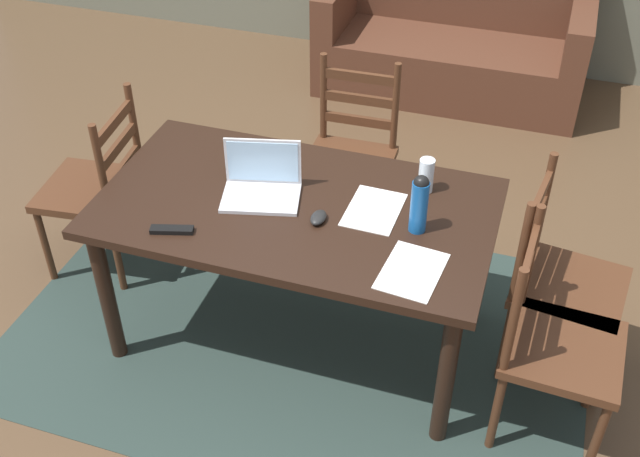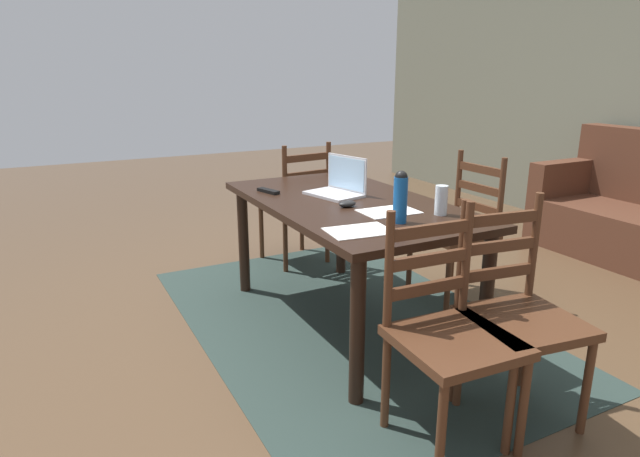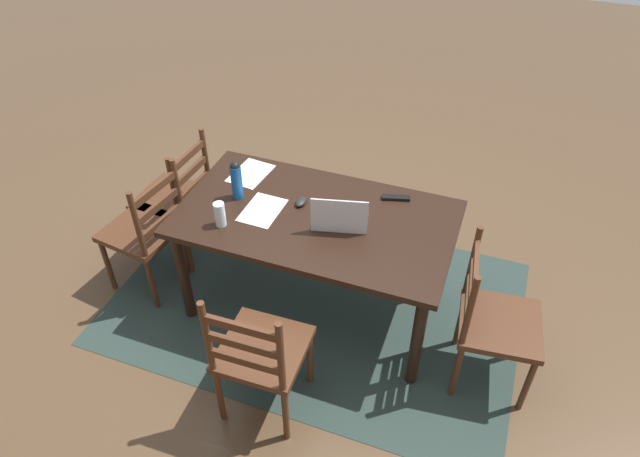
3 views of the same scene
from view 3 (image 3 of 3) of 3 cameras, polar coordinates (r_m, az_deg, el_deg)
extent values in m
plane|color=brown|center=(3.89, -0.38, -7.38)|extent=(14.00, 14.00, 0.00)
cube|color=#283833|center=(3.89, -0.38, -7.35)|extent=(2.64, 1.74, 0.01)
cube|color=black|center=(3.39, -0.43, 0.99)|extent=(1.64, 0.92, 0.04)
cylinder|color=black|center=(3.79, 12.17, -2.48)|extent=(0.07, 0.07, 0.71)
cylinder|color=black|center=(4.14, -8.18, 2.30)|extent=(0.07, 0.07, 0.71)
cylinder|color=black|center=(3.27, 9.64, -10.99)|extent=(0.07, 0.07, 0.71)
cylinder|color=black|center=(3.67, -13.45, -4.58)|extent=(0.07, 0.07, 0.71)
cube|color=#4C2B19|center=(3.09, -5.67, -11.88)|extent=(0.45, 0.45, 0.04)
cylinder|color=#4C2B19|center=(3.43, -7.13, -11.07)|extent=(0.04, 0.04, 0.43)
cylinder|color=#4C2B19|center=(3.33, -1.01, -12.78)|extent=(0.04, 0.04, 0.43)
cylinder|color=#4C2B19|center=(3.24, -9.97, -15.98)|extent=(0.04, 0.04, 0.43)
cylinder|color=#4C2B19|center=(3.13, -3.44, -18.04)|extent=(0.04, 0.04, 0.43)
cylinder|color=#4C2B19|center=(2.85, -11.17, -10.68)|extent=(0.04, 0.04, 0.50)
cylinder|color=#4C2B19|center=(2.73, -3.92, -12.84)|extent=(0.04, 0.04, 0.50)
cube|color=#4C2B19|center=(2.86, -7.46, -13.00)|extent=(0.36, 0.03, 0.05)
cube|color=#4C2B19|center=(2.76, -7.69, -11.44)|extent=(0.36, 0.03, 0.05)
cube|color=#4C2B19|center=(2.66, -7.92, -9.77)|extent=(0.36, 0.03, 0.05)
cube|color=#4C2B19|center=(4.14, -14.57, 2.93)|extent=(0.46, 0.46, 0.04)
cylinder|color=#4C2B19|center=(4.28, -17.55, -0.43)|extent=(0.04, 0.04, 0.43)
cylinder|color=#4C2B19|center=(4.50, -14.70, 2.47)|extent=(0.04, 0.04, 0.43)
cylinder|color=#4C2B19|center=(4.08, -13.36, -1.82)|extent=(0.04, 0.04, 0.43)
cylinder|color=#4C2B19|center=(4.31, -10.59, 1.28)|extent=(0.04, 0.04, 0.43)
cylinder|color=#4C2B19|center=(3.77, -14.33, 3.62)|extent=(0.04, 0.04, 0.50)
cylinder|color=#4C2B19|center=(4.02, -11.29, 6.63)|extent=(0.04, 0.04, 0.50)
cube|color=#4C2B19|center=(3.95, -12.56, 3.99)|extent=(0.04, 0.36, 0.05)
cube|color=#4C2B19|center=(3.88, -12.82, 5.48)|extent=(0.04, 0.36, 0.05)
cube|color=#4C2B19|center=(3.81, -13.09, 7.02)|extent=(0.04, 0.36, 0.05)
cube|color=#4C2B19|center=(3.92, -17.33, -0.16)|extent=(0.49, 0.49, 0.04)
cylinder|color=#4C2B19|center=(4.10, -20.39, -3.38)|extent=(0.04, 0.04, 0.43)
cylinder|color=#4C2B19|center=(4.27, -16.96, -0.32)|extent=(0.04, 0.04, 0.43)
cylinder|color=#4C2B19|center=(3.87, -16.40, -5.28)|extent=(0.04, 0.04, 0.43)
cylinder|color=#4C2B19|center=(4.06, -12.97, -1.96)|extent=(0.04, 0.04, 0.43)
cylinder|color=#4C2B19|center=(3.55, -17.71, 0.17)|extent=(0.04, 0.04, 0.50)
cylinder|color=#4C2B19|center=(3.75, -13.93, 3.48)|extent=(0.04, 0.04, 0.50)
cube|color=#4C2B19|center=(3.71, -15.50, 0.67)|extent=(0.07, 0.36, 0.05)
cube|color=#4C2B19|center=(3.63, -15.84, 2.18)|extent=(0.07, 0.36, 0.05)
cube|color=#4C2B19|center=(3.56, -16.19, 3.77)|extent=(0.07, 0.36, 0.05)
cube|color=#4C2B19|center=(3.33, 17.52, -9.07)|extent=(0.49, 0.49, 0.04)
cylinder|color=#4C2B19|center=(3.66, 19.78, -9.67)|extent=(0.04, 0.04, 0.43)
cylinder|color=#4C2B19|center=(3.42, 19.93, -14.45)|extent=(0.04, 0.04, 0.43)
cylinder|color=#4C2B19|center=(3.61, 13.81, -8.85)|extent=(0.04, 0.04, 0.43)
cylinder|color=#4C2B19|center=(3.36, 13.43, -13.65)|extent=(0.04, 0.04, 0.43)
cylinder|color=#4C2B19|center=(3.27, 14.95, -3.23)|extent=(0.04, 0.04, 0.50)
cylinder|color=#4C2B19|center=(2.99, 14.64, -8.11)|extent=(0.04, 0.04, 0.50)
cube|color=#4C2B19|center=(3.20, 14.51, -6.81)|extent=(0.06, 0.36, 0.05)
cube|color=#4C2B19|center=(3.11, 14.88, -5.24)|extent=(0.06, 0.36, 0.05)
cube|color=#4C2B19|center=(3.02, 15.27, -3.57)|extent=(0.06, 0.36, 0.05)
cube|color=silver|center=(3.34, 2.03, 0.93)|extent=(0.36, 0.29, 0.02)
cube|color=silver|center=(3.19, 1.92, 1.30)|extent=(0.31, 0.09, 0.21)
cube|color=#A5CCEA|center=(3.19, 1.93, 1.37)|extent=(0.29, 0.08, 0.19)
cylinder|color=#145199|center=(3.49, -8.30, 4.61)|extent=(0.07, 0.07, 0.22)
sphere|color=black|center=(3.43, -8.48, 6.14)|extent=(0.06, 0.06, 0.06)
cylinder|color=silver|center=(3.32, -9.95, 1.40)|extent=(0.06, 0.06, 0.15)
ellipsoid|color=black|center=(3.46, -1.91, 2.69)|extent=(0.06, 0.10, 0.03)
cube|color=black|center=(3.53, 7.57, 3.06)|extent=(0.18, 0.09, 0.02)
cube|color=white|center=(3.75, -6.93, 5.47)|extent=(0.24, 0.32, 0.00)
cube|color=white|center=(3.43, -5.76, 1.83)|extent=(0.22, 0.30, 0.00)
camera|label=1|loc=(5.19, -0.40, 37.71)|focal=43.31mm
camera|label=2|loc=(5.50, -22.44, 22.78)|focal=30.58mm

